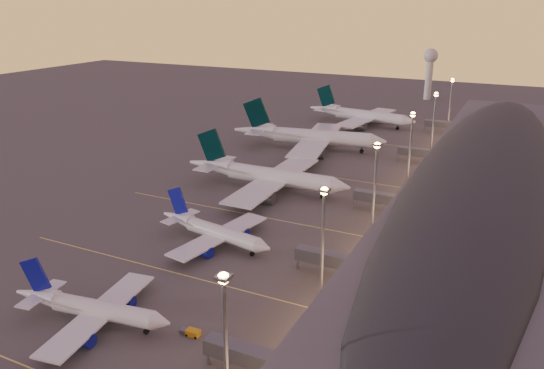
{
  "coord_description": "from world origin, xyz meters",
  "views": [
    {
      "loc": [
        71.24,
        -96.32,
        62.17
      ],
      "look_at": [
        2.0,
        45.0,
        7.0
      ],
      "focal_mm": 35.0,
      "sensor_mm": 36.0,
      "label": 1
    }
  ],
  "objects_px": {
    "airliner_wide_mid": "(308,137)",
    "baggage_tug_b": "(191,332)",
    "airliner_wide_far": "(360,115)",
    "radar_tower": "(430,65)",
    "airliner_narrow_north": "(214,231)",
    "airliner_wide_near": "(265,175)",
    "airliner_narrow_south": "(91,308)"
  },
  "relations": [
    {
      "from": "airliner_wide_mid",
      "to": "baggage_tug_b",
      "type": "distance_m",
      "value": 140.1
    },
    {
      "from": "airliner_narrow_south",
      "to": "baggage_tug_b",
      "type": "distance_m",
      "value": 21.3
    },
    {
      "from": "airliner_wide_far",
      "to": "baggage_tug_b",
      "type": "xyz_separation_m",
      "value": [
        25.41,
        -193.07,
        -4.37
      ]
    },
    {
      "from": "airliner_narrow_south",
      "to": "radar_tower",
      "type": "height_order",
      "value": "radar_tower"
    },
    {
      "from": "airliner_wide_near",
      "to": "baggage_tug_b",
      "type": "distance_m",
      "value": 85.37
    },
    {
      "from": "airliner_wide_mid",
      "to": "radar_tower",
      "type": "xyz_separation_m",
      "value": [
        23.37,
        147.67,
        16.29
      ]
    },
    {
      "from": "airliner_wide_far",
      "to": "radar_tower",
      "type": "bearing_deg",
      "value": 87.82
    },
    {
      "from": "airliner_narrow_north",
      "to": "airliner_wide_mid",
      "type": "bearing_deg",
      "value": 107.75
    },
    {
      "from": "airliner_narrow_north",
      "to": "radar_tower",
      "type": "distance_m",
      "value": 247.63
    },
    {
      "from": "airliner_wide_far",
      "to": "baggage_tug_b",
      "type": "bearing_deg",
      "value": -73.94
    },
    {
      "from": "airliner_wide_near",
      "to": "airliner_wide_mid",
      "type": "xyz_separation_m",
      "value": [
        -6.75,
        54.85,
        0.55
      ]
    },
    {
      "from": "airliner_wide_near",
      "to": "airliner_narrow_north",
      "type": "bearing_deg",
      "value": -81.76
    },
    {
      "from": "airliner_narrow_north",
      "to": "airliner_wide_far",
      "type": "distance_m",
      "value": 155.91
    },
    {
      "from": "airliner_wide_near",
      "to": "airliner_wide_mid",
      "type": "height_order",
      "value": "airliner_wide_mid"
    },
    {
      "from": "airliner_wide_far",
      "to": "airliner_wide_near",
      "type": "bearing_deg",
      "value": -81.11
    },
    {
      "from": "airliner_wide_mid",
      "to": "airliner_wide_far",
      "type": "bearing_deg",
      "value": 74.25
    },
    {
      "from": "airliner_wide_near",
      "to": "radar_tower",
      "type": "relative_size",
      "value": 1.87
    },
    {
      "from": "airliner_narrow_north",
      "to": "airliner_wide_far",
      "type": "height_order",
      "value": "airliner_wide_far"
    },
    {
      "from": "airliner_wide_mid",
      "to": "baggage_tug_b",
      "type": "xyz_separation_m",
      "value": [
        31.51,
        -136.42,
        -5.02
      ]
    },
    {
      "from": "airliner_wide_far",
      "to": "airliner_narrow_north",
      "type": "bearing_deg",
      "value": -78.72
    },
    {
      "from": "airliner_narrow_south",
      "to": "airliner_wide_far",
      "type": "bearing_deg",
      "value": 83.27
    },
    {
      "from": "airliner_narrow_north",
      "to": "airliner_wide_near",
      "type": "relative_size",
      "value": 0.62
    },
    {
      "from": "baggage_tug_b",
      "to": "airliner_narrow_north",
      "type": "bearing_deg",
      "value": 113.76
    },
    {
      "from": "airliner_narrow_south",
      "to": "airliner_narrow_north",
      "type": "relative_size",
      "value": 0.96
    },
    {
      "from": "airliner_narrow_north",
      "to": "airliner_narrow_south",
      "type": "bearing_deg",
      "value": -83.3
    },
    {
      "from": "airliner_narrow_north",
      "to": "airliner_wide_far",
      "type": "relative_size",
      "value": 0.63
    },
    {
      "from": "airliner_wide_near",
      "to": "airliner_wide_mid",
      "type": "distance_m",
      "value": 55.26
    },
    {
      "from": "airliner_wide_near",
      "to": "radar_tower",
      "type": "bearing_deg",
      "value": 84.86
    },
    {
      "from": "airliner_wide_near",
      "to": "baggage_tug_b",
      "type": "bearing_deg",
      "value": -73.56
    },
    {
      "from": "airliner_wide_far",
      "to": "radar_tower",
      "type": "relative_size",
      "value": 1.84
    },
    {
      "from": "airliner_wide_mid",
      "to": "radar_tower",
      "type": "relative_size",
      "value": 2.08
    },
    {
      "from": "airliner_narrow_north",
      "to": "airliner_wide_mid",
      "type": "height_order",
      "value": "airliner_wide_mid"
    }
  ]
}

